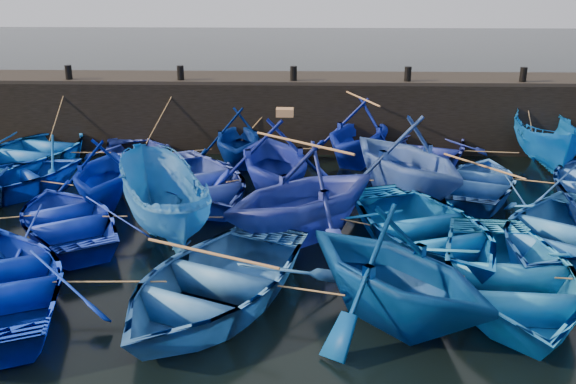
{
  "coord_description": "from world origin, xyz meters",
  "views": [
    {
      "loc": [
        0.5,
        -13.02,
        6.42
      ],
      "look_at": [
        0.0,
        3.2,
        0.7
      ],
      "focal_mm": 40.0,
      "sensor_mm": 36.0,
      "label": 1
    }
  ],
  "objects": [
    {
      "name": "ground",
      "position": [
        0.0,
        0.0,
        0.0
      ],
      "size": [
        120.0,
        120.0,
        0.0
      ],
      "primitive_type": "plane",
      "color": "black",
      "rests_on": "ground"
    },
    {
      "name": "quay_wall",
      "position": [
        0.0,
        10.5,
        1.25
      ],
      "size": [
        26.0,
        2.5,
        2.5
      ],
      "primitive_type": "cube",
      "color": "black",
      "rests_on": "ground"
    },
    {
      "name": "quay_top",
      "position": [
        0.0,
        10.5,
        2.56
      ],
      "size": [
        26.0,
        2.5,
        0.12
      ],
      "primitive_type": "cube",
      "color": "black",
      "rests_on": "quay_wall"
    },
    {
      "name": "bollard_0",
      "position": [
        -8.0,
        9.6,
        2.87
      ],
      "size": [
        0.24,
        0.24,
        0.5
      ],
      "primitive_type": "cylinder",
      "color": "black",
      "rests_on": "quay_top"
    },
    {
      "name": "bollard_1",
      "position": [
        -4.0,
        9.6,
        2.87
      ],
      "size": [
        0.24,
        0.24,
        0.5
      ],
      "primitive_type": "cylinder",
      "color": "black",
      "rests_on": "quay_top"
    },
    {
      "name": "bollard_2",
      "position": [
        0.0,
        9.6,
        2.87
      ],
      "size": [
        0.24,
        0.24,
        0.5
      ],
      "primitive_type": "cylinder",
      "color": "black",
      "rests_on": "quay_top"
    },
    {
      "name": "bollard_3",
      "position": [
        4.0,
        9.6,
        2.87
      ],
      "size": [
        0.24,
        0.24,
        0.5
      ],
      "primitive_type": "cylinder",
      "color": "black",
      "rests_on": "quay_top"
    },
    {
      "name": "bollard_4",
      "position": [
        8.0,
        9.6,
        2.87
      ],
      "size": [
        0.24,
        0.24,
        0.5
      ],
      "primitive_type": "cylinder",
      "color": "black",
      "rests_on": "quay_top"
    },
    {
      "name": "boat_0",
      "position": [
        -8.61,
        7.38,
        0.6
      ],
      "size": [
        5.36,
        6.56,
        1.19
      ],
      "primitive_type": "imported",
      "rotation": [
        0.0,
        0.0,
        2.9
      ],
      "color": "#0744A3",
      "rests_on": "ground"
    },
    {
      "name": "boat_1",
      "position": [
        -5.15,
        7.39,
        0.46
      ],
      "size": [
        4.81,
        5.4,
        0.92
      ],
      "primitive_type": "imported",
      "rotation": [
        0.0,
        0.0,
        0.45
      ],
      "color": "#2438AE",
      "rests_on": "ground"
    },
    {
      "name": "boat_2",
      "position": [
        -1.84,
        7.91,
        0.98
      ],
      "size": [
        3.45,
        3.93,
        1.96
      ],
      "primitive_type": "imported",
      "rotation": [
        0.0,
        0.0,
        0.07
      ],
      "color": "navy",
      "rests_on": "ground"
    },
    {
      "name": "boat_3",
      "position": [
        2.25,
        8.21,
        1.13
      ],
      "size": [
        5.14,
        5.44,
        2.26
      ],
      "primitive_type": "imported",
      "rotation": [
        0.0,
        0.0,
        -0.42
      ],
      "color": "#091B9D",
      "rests_on": "ground"
    },
    {
      "name": "boat_4",
      "position": [
        4.56,
        8.01,
        0.52
      ],
      "size": [
        5.25,
        6.03,
        1.04
      ],
      "primitive_type": "imported",
      "rotation": [
        0.0,
        0.0,
        -0.39
      ],
      "color": "navy",
      "rests_on": "ground"
    },
    {
      "name": "boat_5",
      "position": [
        8.47,
        7.79,
        0.95
      ],
      "size": [
        2.29,
        5.04,
        1.89
      ],
      "primitive_type": "imported",
      "rotation": [
        0.0,
        0.0,
        -0.09
      ],
      "color": "#044EB5",
      "rests_on": "ground"
    },
    {
      "name": "boat_7",
      "position": [
        -5.23,
        4.01,
        0.99
      ],
      "size": [
        3.63,
        4.09,
        1.97
      ],
      "primitive_type": "imported",
      "rotation": [
        0.0,
        0.0,
        3.25
      ],
      "color": "#00189B",
      "rests_on": "ground"
    },
    {
      "name": "boat_8",
      "position": [
        -2.71,
        4.42,
        0.58
      ],
      "size": [
        6.13,
        6.79,
        1.15
      ],
      "primitive_type": "imported",
      "rotation": [
        0.0,
        0.0,
        0.49
      ],
      "color": "#283EA2",
      "rests_on": "ground"
    },
    {
      "name": "boat_9",
      "position": [
        -0.44,
        4.72,
        1.22
      ],
      "size": [
        4.74,
        5.25,
        2.44
      ],
      "primitive_type": "imported",
      "rotation": [
        0.0,
        0.0,
        3.32
      ],
      "color": "navy",
      "rests_on": "ground"
    },
    {
      "name": "boat_10",
      "position": [
        3.34,
        4.72,
        1.28
      ],
      "size": [
        5.99,
        6.26,
        2.55
      ],
      "primitive_type": "imported",
      "rotation": [
        0.0,
        0.0,
        3.64
      ],
      "color": "#2B4FA2",
      "rests_on": "ground"
    },
    {
      "name": "boat_11",
      "position": [
        5.62,
        4.98,
        0.46
      ],
      "size": [
        4.53,
        5.25,
        0.91
      ],
      "primitive_type": "imported",
      "rotation": [
        0.0,
        0.0,
        2.77
      ],
      "color": "#2152A5",
      "rests_on": "ground"
    },
    {
      "name": "boat_14",
      "position": [
        -5.47,
        1.65,
        0.48
      ],
      "size": [
        5.27,
        5.67,
        0.96
      ],
      "primitive_type": "imported",
      "rotation": [
        0.0,
        0.0,
        3.71
      ],
      "color": "#0D25B6",
      "rests_on": "ground"
    },
    {
      "name": "boat_15",
      "position": [
        -3.06,
        1.68,
        0.94
      ],
      "size": [
        3.69,
        5.18,
        1.88
      ],
      "primitive_type": "imported",
      "rotation": [
        0.0,
        0.0,
        3.57
      ],
      "color": "#1758A3",
      "rests_on": "ground"
    },
    {
      "name": "boat_16",
      "position": [
        0.41,
        1.68,
        1.22
      ],
      "size": [
        6.13,
        6.05,
        2.44
      ],
      "primitive_type": "imported",
      "rotation": [
        0.0,
        0.0,
        -0.87
      ],
      "color": "navy",
      "rests_on": "ground"
    },
    {
      "name": "boat_17",
      "position": [
        3.29,
        1.12,
        0.57
      ],
      "size": [
        5.58,
        6.53,
        1.14
      ],
      "primitive_type": "imported",
      "rotation": [
        0.0,
        0.0,
        0.35
      ],
      "color": "#054C9E",
      "rests_on": "ground"
    },
    {
      "name": "boat_18",
      "position": [
        6.45,
        1.01,
        0.55
      ],
      "size": [
        6.22,
        6.57,
        1.11
      ],
      "primitive_type": "imported",
      "rotation": [
        0.0,
        0.0,
        -0.62
      ],
      "color": "#1958B4",
      "rests_on": "ground"
    },
    {
      "name": "boat_21",
      "position": [
        -5.52,
        -1.85,
        0.55
      ],
      "size": [
        5.57,
        6.33,
        1.09
      ],
      "primitive_type": "imported",
      "rotation": [
        0.0,
        0.0,
        3.56
      ],
      "color": "#001AA6",
      "rests_on": "ground"
    },
    {
      "name": "boat_22",
      "position": [
        -1.34,
        -1.77,
        0.57
      ],
      "size": [
        5.87,
        6.66,
        1.15
      ],
      "primitive_type": "imported",
      "rotation": [
        0.0,
        0.0,
        -0.42
      ],
      "color": "#2359A0",
      "rests_on": "ground"
    },
    {
      "name": "boat_23",
      "position": [
        2.15,
        -2.22,
        1.15
      ],
      "size": [
        5.74,
        5.79,
        2.31
      ],
      "primitive_type": "imported",
      "rotation": [
        0.0,
        0.0,
        0.73
      ],
      "color": "navy",
      "rests_on": "ground"
    },
    {
      "name": "boat_24",
      "position": [
        4.58,
        -1.36,
        0.58
      ],
      "size": [
        4.31,
        5.79,
        1.15
      ],
      "primitive_type": "imported",
      "rotation": [
        0.0,
        0.0,
        -0.06
      ],
      "color": "blue",
      "rests_on": "ground"
    },
    {
      "name": "wooden_crate",
      "position": [
        -0.14,
        4.72,
        2.54
      ],
      "size": [
        0.49,
        0.38,
        0.22
      ],
      "primitive_type": "cube",
      "color": "#9C6D44",
      "rests_on": "boat_9"
    },
    {
      "name": "mooring_ropes",
      "position": [
        0.2,
        4.78,
        0.87
      ],
      "size": [
        17.13,
        11.76,
        2.1
      ],
      "color": "tan",
      "rests_on": "ground"
    },
    {
      "name": "loose_oars",
      "position": [
        1.73,
        3.28,
        1.72
      ],
      "size": [
        9.22,
        12.06,
        1.59
      ],
      "color": "#99724C",
      "rests_on": "ground"
    }
  ]
}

